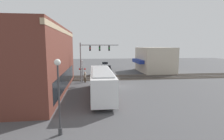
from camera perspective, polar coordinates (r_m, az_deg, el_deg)
ground_plane at (r=26.93m, az=2.02°, el=-5.40°), size 120.00×120.00×0.00m
brick_building at (r=25.85m, az=-27.95°, el=2.82°), size 19.37×11.77×8.62m
shop_building at (r=43.39m, az=13.66°, el=3.30°), size 10.25×8.23×5.82m
city_bus at (r=21.61m, az=-3.48°, el=-3.82°), size 11.92×2.59×3.25m
traffic_signal_gantry at (r=30.34m, az=-6.51°, el=5.52°), size 0.42×6.65×6.74m
crossing_signal at (r=30.01m, az=-9.68°, el=0.32°), size 1.41×1.18×3.81m
streetlamp at (r=12.41m, az=-17.03°, el=-6.48°), size 0.44×0.44×5.31m
rail_track_near at (r=32.74m, az=0.49°, el=-2.97°), size 2.60×60.00×0.15m
rail_track_far at (r=35.87m, az=-0.11°, el=-2.02°), size 2.60×60.00×0.15m
parked_car_red at (r=37.64m, az=-4.70°, el=-0.55°), size 4.78×1.82×1.50m
parked_car_black at (r=44.70m, az=-1.63°, el=0.74°), size 4.42×1.82×1.39m
parked_car_white at (r=52.94m, az=-2.38°, el=1.90°), size 4.77×1.82×1.52m
pedestrian_near_bus at (r=25.97m, az=0.42°, el=-3.99°), size 0.34×0.34×1.65m
pedestrian_at_crossing at (r=30.06m, az=-8.77°, el=-2.30°), size 0.34×0.34×1.80m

